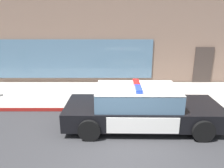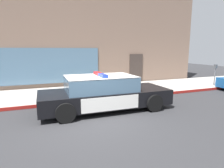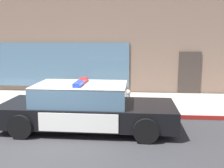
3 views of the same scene
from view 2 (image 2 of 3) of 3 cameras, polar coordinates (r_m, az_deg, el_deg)
The scene contains 7 objects.
ground at distance 6.46m, azimuth -6.81°, elevation -11.58°, with size 48.00×48.00×0.00m, color #303033.
sidewalk at distance 10.44m, azimuth -12.63°, elevation -2.87°, with size 48.00×3.60×0.15m, color #B2ADA3.
curb_red_paint at distance 8.70m, azimuth -10.82°, elevation -5.42°, with size 28.80×0.04×0.14m, color maroon.
storefront_building at distance 17.44m, azimuth -24.03°, elevation 17.54°, with size 23.33×10.76×9.75m.
police_cruiser at distance 7.67m, azimuth -2.44°, elevation -2.69°, with size 5.18×2.19×1.49m.
fire_hydrant at distance 9.76m, azimuth 1.00°, elevation -0.96°, with size 0.34×0.39×0.73m.
parking_meter at distance 13.67m, azimuth 28.50°, elevation 3.46°, with size 0.12×0.18×1.34m.
Camera 2 is at (-1.44, -5.83, 2.39)m, focal length 30.51 mm.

